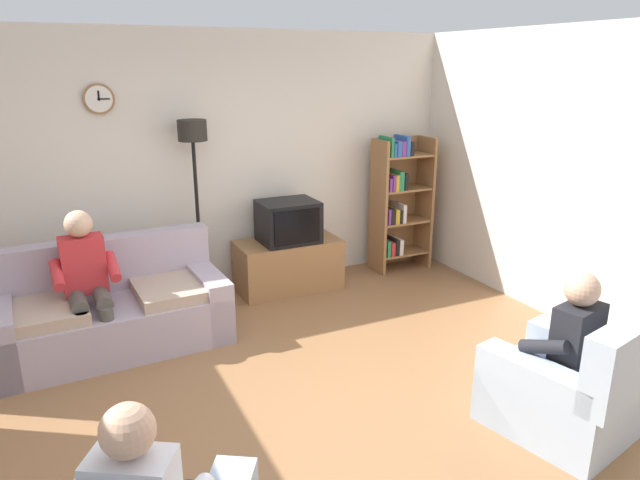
{
  "coord_description": "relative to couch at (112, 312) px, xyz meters",
  "views": [
    {
      "loc": [
        -1.44,
        -3.17,
        2.37
      ],
      "look_at": [
        0.38,
        0.63,
        1.06
      ],
      "focal_mm": 32.13,
      "sensor_mm": 36.0,
      "label": 1
    }
  ],
  "objects": [
    {
      "name": "ground_plane",
      "position": [
        1.11,
        -1.67,
        -0.31
      ],
      "size": [
        12.0,
        12.0,
        0.0
      ],
      "primitive_type": "plane",
      "color": "#8C603D"
    },
    {
      "name": "tv",
      "position": [
        1.88,
        0.55,
        0.45
      ],
      "size": [
        0.6,
        0.49,
        0.44
      ],
      "color": "black",
      "rests_on": "tv_stand"
    },
    {
      "name": "bookshelf",
      "position": [
        3.3,
        0.65,
        0.52
      ],
      "size": [
        0.68,
        0.36,
        1.59
      ],
      "color": "olive",
      "rests_on": "ground_plane"
    },
    {
      "name": "right_wall",
      "position": [
        3.97,
        -1.67,
        1.04
      ],
      "size": [
        0.12,
        5.8,
        2.7
      ],
      "primitive_type": "cube",
      "color": "silver",
      "rests_on": "ground_plane"
    },
    {
      "name": "floor_lamp",
      "position": [
        0.96,
        0.68,
        1.14
      ],
      "size": [
        0.28,
        0.28,
        1.85
      ],
      "color": "black",
      "rests_on": "ground_plane"
    },
    {
      "name": "tv_stand",
      "position": [
        1.88,
        0.58,
        -0.04
      ],
      "size": [
        1.1,
        0.56,
        0.55
      ],
      "color": "olive",
      "rests_on": "ground_plane"
    },
    {
      "name": "couch",
      "position": [
        0.0,
        0.0,
        0.0
      ],
      "size": [
        1.94,
        0.97,
        0.9
      ],
      "color": "#A899A8",
      "rests_on": "ground_plane"
    },
    {
      "name": "person_on_couch",
      "position": [
        -0.17,
        -0.11,
        0.39
      ],
      "size": [
        0.52,
        0.55,
        1.24
      ],
      "color": "red",
      "rests_on": "ground_plane"
    },
    {
      "name": "back_wall_assembly",
      "position": [
        1.1,
        0.99,
        1.04
      ],
      "size": [
        6.2,
        0.17,
        2.7
      ],
      "color": "silver",
      "rests_on": "ground_plane"
    },
    {
      "name": "armchair_near_bookshelf",
      "position": [
        2.59,
        -2.56,
        -0.02
      ],
      "size": [
        0.97,
        1.03,
        0.9
      ],
      "color": "#9EADBC",
      "rests_on": "ground_plane"
    },
    {
      "name": "person_in_right_armchair",
      "position": [
        2.57,
        -2.47,
        0.29
      ],
      "size": [
        0.57,
        0.59,
        1.12
      ],
      "color": "black",
      "rests_on": "ground_plane"
    }
  ]
}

